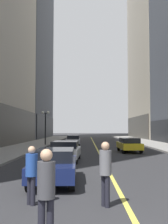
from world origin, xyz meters
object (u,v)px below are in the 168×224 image
at_px(car_silver, 73,140).
at_px(pedestrian_in_grey_suit, 105,168).
at_px(car_white, 65,150).
at_px(street_lamp_left_far, 45,120).
at_px(pedestrian_with_orange_bag, 46,188).
at_px(pedestrian_in_blue_hoodie, 31,171).
at_px(car_yellow, 129,144).
at_px(car_navy, 55,164).

relative_size(car_silver, pedestrian_in_grey_suit, 2.50).
bearing_deg(car_white, car_silver, 90.94).
distance_m(car_silver, street_lamp_left_far, 4.38).
relative_size(car_white, pedestrian_with_orange_bag, 2.41).
bearing_deg(car_silver, pedestrian_in_grey_suit, -85.38).
xyz_separation_m(pedestrian_in_blue_hoodie, pedestrian_in_grey_suit, (2.10, -0.16, 0.08)).
height_order(car_white, pedestrian_with_orange_bag, pedestrian_with_orange_bag).
distance_m(car_yellow, pedestrian_in_blue_hoodie, 18.59).
xyz_separation_m(pedestrian_in_blue_hoodie, street_lamp_left_far, (-3.70, 27.25, 2.29)).
bearing_deg(street_lamp_left_far, car_yellow, -45.81).
bearing_deg(street_lamp_left_far, car_white, -77.00).
bearing_deg(car_navy, car_white, 91.15).
xyz_separation_m(car_silver, pedestrian_with_orange_bag, (0.96, -30.30, 0.32)).
bearing_deg(street_lamp_left_far, pedestrian_with_orange_bag, -81.42).
relative_size(pedestrian_with_orange_bag, street_lamp_left_far, 0.40).
xyz_separation_m(car_yellow, pedestrian_in_blue_hoodie, (-5.53, -17.74, 0.25)).
distance_m(car_silver, pedestrian_with_orange_bag, 30.32).
height_order(car_navy, car_silver, same).
relative_size(car_white, car_yellow, 0.92).
xyz_separation_m(car_navy, car_silver, (-0.42, 24.27, -0.00)).
relative_size(car_yellow, pedestrian_in_blue_hoodie, 2.81).
bearing_deg(car_silver, pedestrian_with_orange_bag, -88.18).
relative_size(pedestrian_in_blue_hoodie, pedestrian_in_grey_suit, 0.93).
bearing_deg(pedestrian_in_grey_suit, car_white, 100.33).
bearing_deg(car_silver, pedestrian_in_blue_hoodie, -89.69).
bearing_deg(pedestrian_with_orange_bag, car_silver, 91.82).
relative_size(car_navy, car_silver, 1.02).
bearing_deg(street_lamp_left_far, car_navy, -80.54).
xyz_separation_m(car_yellow, pedestrian_with_orange_bag, (-4.71, -20.44, 0.32)).
distance_m(car_navy, pedestrian_with_orange_bag, 6.07).
xyz_separation_m(car_white, pedestrian_with_orange_bag, (0.69, -13.33, 0.32)).
distance_m(car_silver, pedestrian_in_grey_suit, 27.86).
bearing_deg(car_navy, pedestrian_in_blue_hoodie, -94.75).
bearing_deg(pedestrian_in_grey_suit, car_silver, 94.62).
bearing_deg(car_yellow, car_navy, -110.04).
distance_m(pedestrian_in_grey_suit, street_lamp_left_far, 28.10).
bearing_deg(street_lamp_left_far, car_silver, 5.75).
bearing_deg(car_silver, car_white, -89.06).
bearing_deg(car_silver, car_navy, -89.00).
xyz_separation_m(car_navy, street_lamp_left_far, (-3.98, 23.91, 2.54)).
bearing_deg(pedestrian_in_grey_suit, street_lamp_left_far, 101.95).
relative_size(car_white, car_silver, 0.96).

